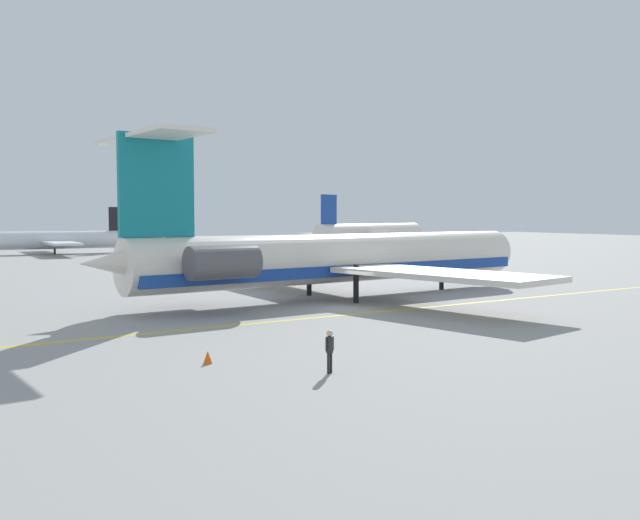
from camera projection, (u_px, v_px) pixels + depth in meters
The scene contains 9 objects.
ground at pixel (355, 308), 47.82m from camera, with size 347.68×347.68×0.00m, color gray.
main_jetliner at pixel (332, 258), 52.85m from camera, with size 39.40×34.96×11.50m.
airliner_mid_left at pixel (50, 240), 115.93m from camera, with size 26.30×25.97×7.87m.
airliner_mid_right at pixel (374, 233), 135.36m from camera, with size 32.00×32.30×10.09m.
ground_crew_near_nose at pixel (330, 346), 27.86m from camera, with size 0.43×0.28×1.75m.
ground_crew_near_tail at pixel (423, 264), 76.29m from camera, with size 0.37×0.27×1.69m.
safety_cone_wingtip at pixel (208, 357), 29.73m from camera, with size 0.40×0.40×0.55m, color #EA590F.
safety_cone_tail at pixel (414, 272), 74.82m from camera, with size 0.40×0.40×0.55m, color #EA590F.
taxiway_centreline at pixel (399, 310), 46.83m from camera, with size 98.05×0.36×0.01m, color gold.
Camera 1 is at (-23.67, -41.27, 6.28)m, focal length 39.26 mm.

